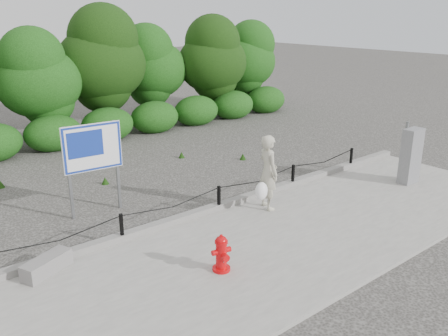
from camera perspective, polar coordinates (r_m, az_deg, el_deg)
name	(u,v)px	position (r m, az deg, el deg)	size (l,w,h in m)	color
ground	(219,213)	(11.18, -0.61, -5.44)	(90.00, 90.00, 0.00)	#2D2B28
sidewalk	(280,242)	(9.83, 6.75, -8.87)	(14.00, 4.00, 0.08)	gray
curb	(218,207)	(11.16, -0.77, -4.66)	(14.00, 0.22, 0.14)	slate
chain_barrier	(219,195)	(11.00, -0.62, -3.27)	(10.06, 0.06, 0.60)	black
treeline	(89,69)	(18.58, -15.99, 11.35)	(20.16, 3.44, 4.68)	black
fire_hydrant	(222,254)	(8.57, -0.30, -10.26)	(0.38, 0.40, 0.70)	red
pedestrian	(268,173)	(10.99, 5.29, -0.66)	(0.80, 0.74, 1.78)	#ACA894
concrete_block	(47,265)	(9.15, -20.54, -10.87)	(0.94, 0.33, 0.30)	slate
utility_cabinet	(411,156)	(13.59, 21.53, 1.35)	(0.57, 0.40, 1.65)	gray
advertising_sign	(92,151)	(11.03, -15.55, 1.93)	(1.34, 0.21, 2.15)	slate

